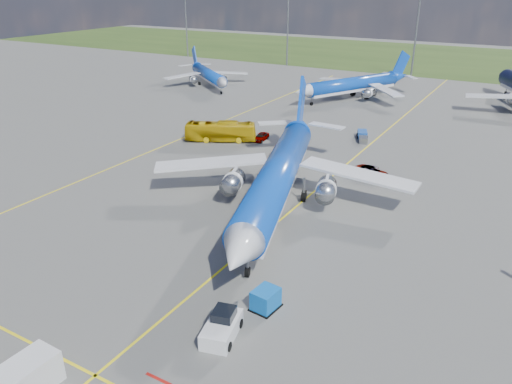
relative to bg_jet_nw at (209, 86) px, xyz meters
The scene contains 15 objects.
ground 87.37m from the bg_jet_nw, 52.94° to the right, with size 400.00×400.00×0.00m, color #5A5A57.
grass_strip 96.01m from the bg_jet_nw, 56.74° to the left, with size 400.00×80.00×0.01m, color #2D4719.
taxiway_lines 67.50m from the bg_jet_nw, 38.50° to the right, with size 60.25×160.00×0.02m.
floodlight_masts 75.54m from the bg_jet_nw, 32.74° to the left, with size 202.20×0.50×22.70m.
bg_jet_nw is the anchor object (origin of this frame).
bg_jet_nnw 38.10m from the bg_jet_nw, ahead, with size 27.96×36.70×9.61m, color #0D44BA, non-canonical shape.
main_airliner 77.34m from the bg_jet_nw, 48.94° to the right, with size 35.79×46.98×12.30m, color #0D44BA, non-canonical shape.
pushback_tug 100.08m from the bg_jet_nw, 54.52° to the right, with size 3.24×6.18×2.05m.
uld_container 96.97m from the bg_jet_nw, 52.26° to the right, with size 1.81×2.27×1.81m, color blue.
service_van 106.04m from the bg_jet_nw, 61.99° to the right, with size 2.42×5.51×2.42m, color silver.
apron_bus 48.67m from the bg_jet_nw, 52.71° to the right, with size 2.86×12.24×3.41m, color gold.
service_car_a 49.83m from the bg_jet_nw, 44.62° to the right, with size 1.65×4.09×1.39m, color #999999.
service_car_b 71.43m from the bg_jet_nw, 36.32° to the right, with size 2.48×5.39×1.50m, color #999999.
service_car_c 70.97m from the bg_jet_nw, 36.88° to the right, with size 1.66×4.09×1.19m, color #999999.
baggage_tug_c 56.61m from the bg_jet_nw, 26.76° to the right, with size 3.40×5.66×1.24m.
Camera 1 is at (23.64, -38.08, 26.05)m, focal length 35.00 mm.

